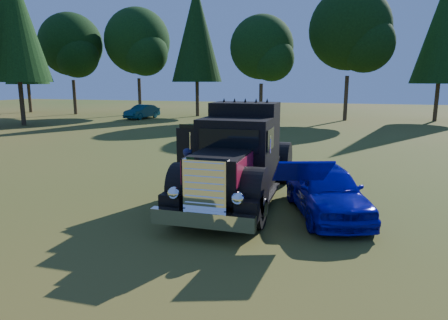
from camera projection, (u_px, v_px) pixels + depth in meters
ground at (194, 221)px, 10.64m from camera, size 120.00×120.00×0.00m
treeline at (289, 36)px, 35.37m from camera, size 72.10×24.04×13.84m
diamond_t_truck at (238, 161)px, 12.13m from camera, size 3.35×7.16×3.00m
hotrod_coupe at (326, 189)px, 11.03m from camera, size 2.92×4.51×1.89m
spectator_near at (190, 175)px, 12.16m from camera, size 0.50×0.67×1.68m
spectator_far at (195, 166)px, 13.15m from camera, size 1.03×1.11×1.83m
distant_teal_car at (142, 112)px, 39.40m from camera, size 2.19×4.30×1.35m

